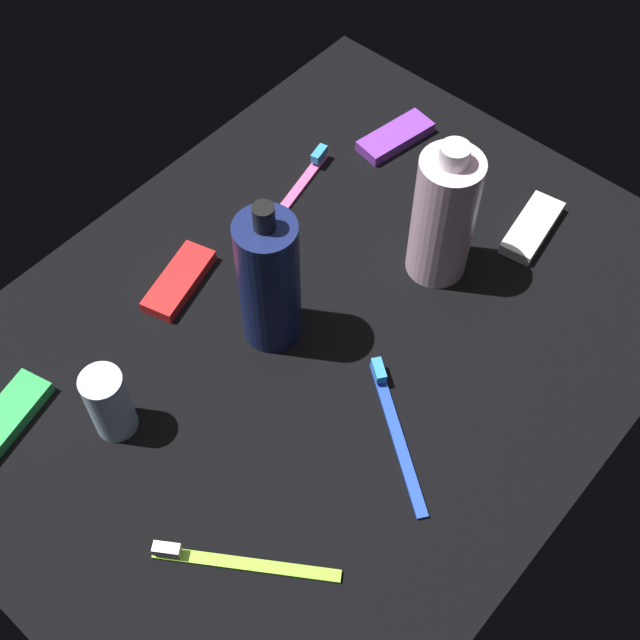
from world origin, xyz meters
The scene contains 11 objects.
ground_plane centered at (0.00, 0.00, -0.60)cm, with size 84.00×64.00×1.20cm, color black.
lotion_bottle centered at (-2.84, 4.56, 8.89)cm, with size 6.56×6.56×20.22cm.
bodywash_bottle centered at (16.47, -3.69, 8.69)cm, with size 7.05×7.05×19.08cm.
deodorant_stick centered at (-22.28, 8.58, 4.50)cm, with size 4.35×4.35×9.00cm, color silver.
toothbrush_pink centered at (13.91, 16.37, 0.61)cm, with size 17.83×5.09×2.10cm.
toothbrush_lime centered at (-24.82, -11.00, 0.61)cm, with size 10.95×15.66×2.10cm.
toothbrush_blue centered at (-3.66, -13.51, 0.61)cm, with size 11.53×15.28×2.10cm.
snack_bar_white centered at (28.28, -9.38, 0.75)cm, with size 10.40×4.00×1.50cm, color white.
snack_bar_green centered at (-29.50, 17.45, 0.75)cm, with size 10.40×4.00×1.50cm, color green.
snack_bar_red centered at (-5.43, 16.91, 0.75)cm, with size 10.40×4.00×1.50cm, color red.
snack_bar_purple centered at (29.69, 12.79, 0.75)cm, with size 10.40×4.00×1.50cm, color purple.
Camera 1 is at (-39.74, -34.75, 79.83)cm, focal length 48.13 mm.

